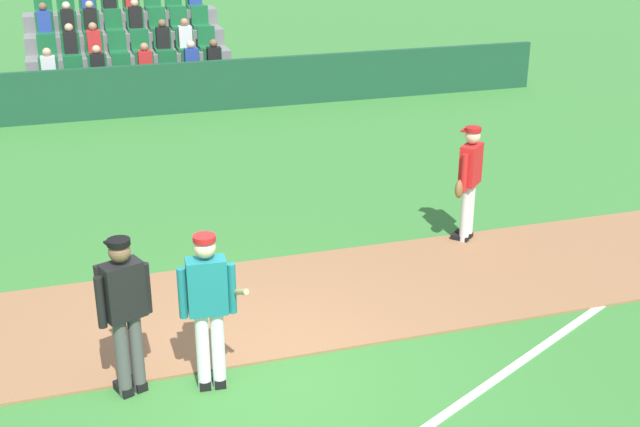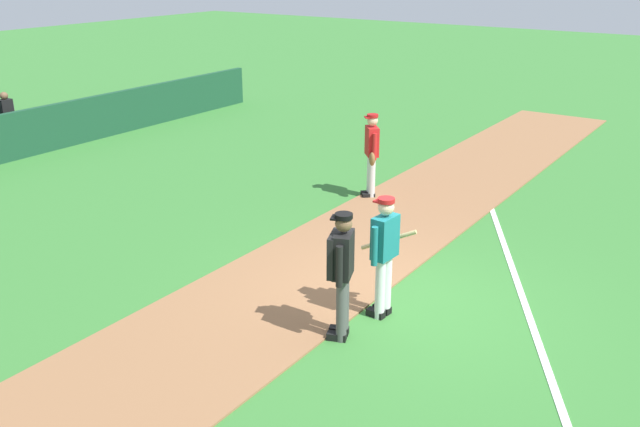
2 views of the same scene
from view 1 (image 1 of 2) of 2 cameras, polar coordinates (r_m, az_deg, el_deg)
name	(u,v)px [view 1 (image 1 of 2)]	position (r m, az deg, el deg)	size (l,w,h in m)	color
ground_plane	(252,381)	(9.09, -4.73, -11.50)	(80.00, 80.00, 0.00)	#387A33
infield_dirt_path	(223,311)	(10.46, -6.74, -6.69)	(28.00, 2.62, 0.03)	#936642
foul_line_chalk	(523,360)	(9.67, 13.83, -9.84)	(12.00, 0.10, 0.01)	white
dugout_fence	(139,91)	(19.46, -12.38, 8.29)	(20.00, 0.16, 1.17)	#19472D
stadium_bleachers	(129,63)	(21.65, -13.05, 10.09)	(5.00, 3.80, 2.70)	slate
batter_teal_jersey	(209,306)	(8.55, -7.71, -6.37)	(0.67, 0.79, 1.76)	white
umpire_home_plate	(124,308)	(8.61, -13.39, -6.35)	(0.56, 0.41, 1.76)	#4C4C4C
runner_red_jersey	(469,180)	(12.22, 10.26, 2.28)	(0.58, 0.49, 1.76)	silver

